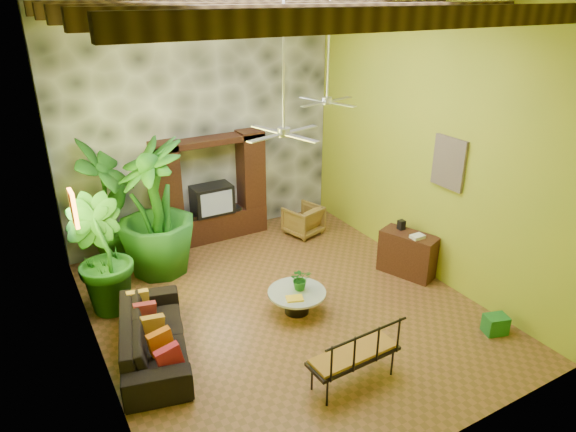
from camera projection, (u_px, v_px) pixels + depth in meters
ground at (283, 306)px, 8.91m from camera, size 7.00×7.00×0.00m
back_wall at (201, 123)px, 10.69m from camera, size 6.00×0.02×5.00m
left_wall at (78, 206)px, 6.54m from camera, size 0.02×7.00×5.00m
right_wall at (427, 143)px, 9.27m from camera, size 0.02×7.00×5.00m
stone_accent_wall at (202, 124)px, 10.64m from camera, size 5.98×0.10×4.98m
ceiling_beams at (282, 10)px, 6.99m from camera, size 5.95×5.36×0.22m
entertainment_center at (212, 197)px, 11.01m from camera, size 2.40×0.55×2.30m
ceiling_fan_front at (284, 118)px, 7.13m from camera, size 1.28×1.28×1.86m
ceiling_fan_back at (327, 89)px, 9.22m from camera, size 1.28×1.28×1.86m
wall_art_mask at (73, 208)px, 7.51m from camera, size 0.06×0.32×0.55m
wall_art_painting at (449, 163)px, 8.86m from camera, size 0.06×0.70×0.90m
sofa at (153, 336)px, 7.59m from camera, size 1.42×2.47×0.68m
wicker_armchair at (303, 220)px, 11.46m from camera, size 0.88×0.90×0.66m
tall_plant_a at (107, 205)px, 9.77m from camera, size 1.54×1.64×2.57m
tall_plant_b at (100, 256)px, 8.46m from camera, size 1.38×1.43×2.02m
tall_plant_c at (155, 209)px, 9.54m from camera, size 1.69×1.69×2.61m
coffee_table at (297, 299)px, 8.66m from camera, size 0.98×0.98×0.40m
centerpiece_plant at (301, 279)px, 8.60m from camera, size 0.44×0.41×0.39m
yellow_tray at (295, 298)px, 8.38m from camera, size 0.33×0.28×0.03m
iron_bench at (357, 353)px, 6.90m from camera, size 1.34×0.53×0.57m
side_console at (408, 254)px, 9.79m from camera, size 0.82×1.15×0.84m
green_bin at (495, 324)px, 8.16m from camera, size 0.42×0.36×0.31m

